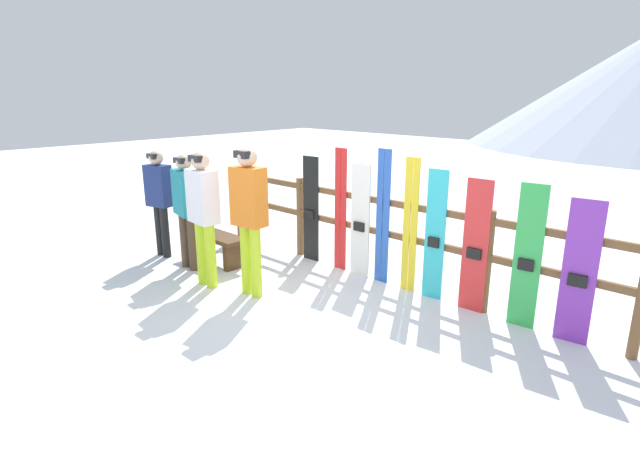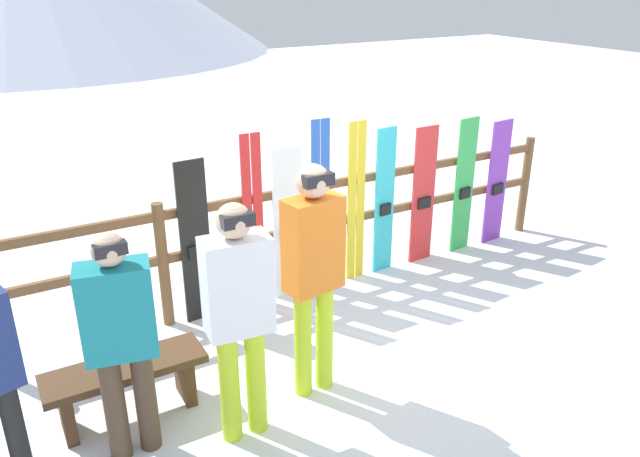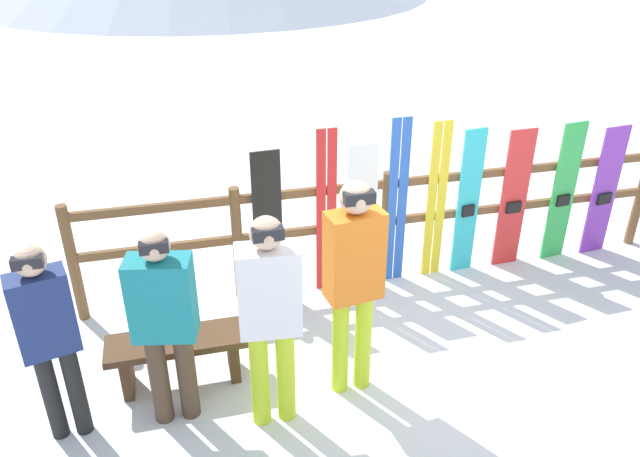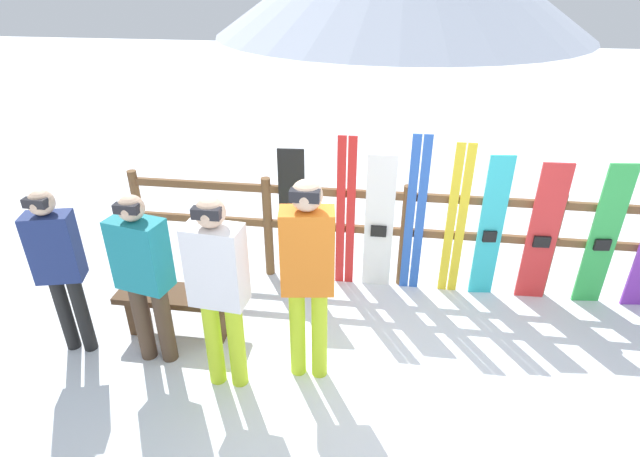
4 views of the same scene
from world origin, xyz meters
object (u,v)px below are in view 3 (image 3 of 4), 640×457
at_px(ski_pair_red, 326,213).
at_px(snowboard_purple, 604,192).
at_px(person_white, 270,310).
at_px(person_navy, 48,331).
at_px(person_teal, 164,317).
at_px(snowboard_green, 563,193).
at_px(snowboard_red, 513,200).
at_px(snowboard_black_stripe, 268,228).
at_px(person_orange, 354,274).
at_px(ski_pair_yellow, 436,201).
at_px(bench, 179,350).
at_px(ski_pair_blue, 397,203).
at_px(snowboard_cyan, 468,203).
at_px(snowboard_white, 361,218).

distance_m(ski_pair_red, snowboard_purple, 3.06).
distance_m(person_white, person_navy, 1.49).
bearing_deg(person_teal, snowboard_green, 19.27).
bearing_deg(snowboard_red, snowboard_black_stripe, 180.00).
bearing_deg(person_orange, ski_pair_yellow, 48.08).
xyz_separation_m(person_teal, ski_pair_yellow, (2.66, 1.43, -0.09)).
distance_m(ski_pair_red, snowboard_green, 2.56).
bearing_deg(snowboard_red, bench, -163.20).
bearing_deg(ski_pair_yellow, ski_pair_blue, 180.00).
relative_size(person_teal, ski_pair_blue, 0.92).
relative_size(person_orange, snowboard_cyan, 1.16).
height_order(person_navy, snowboard_purple, person_navy).
bearing_deg(ski_pair_yellow, snowboard_black_stripe, -179.89).
bearing_deg(snowboard_red, ski_pair_red, 179.90).
distance_m(person_white, ski_pair_blue, 2.25).
bearing_deg(person_navy, snowboard_cyan, 20.49).
bearing_deg(ski_pair_yellow, snowboard_purple, -0.10).
xyz_separation_m(ski_pair_red, snowboard_purple, (3.06, -0.00, -0.12)).
distance_m(person_teal, snowboard_black_stripe, 1.74).
bearing_deg(snowboard_green, snowboard_black_stripe, -180.00).
relative_size(person_white, person_navy, 1.08).
xyz_separation_m(snowboard_cyan, snowboard_purple, (1.59, -0.00, -0.06)).
relative_size(person_navy, snowboard_white, 1.05).
height_order(person_teal, snowboard_cyan, person_teal).
height_order(person_navy, ski_pair_blue, ski_pair_blue).
distance_m(bench, person_white, 1.11).
height_order(bench, ski_pair_yellow, ski_pair_yellow).
bearing_deg(person_orange, person_navy, 179.30).
bearing_deg(bench, ski_pair_blue, 25.57).
height_order(bench, snowboard_white, snowboard_white).
height_order(person_navy, person_orange, person_orange).
xyz_separation_m(person_teal, snowboard_white, (1.89, 1.43, -0.17)).
relative_size(person_orange, snowboard_purple, 1.25).
xyz_separation_m(ski_pair_yellow, snowboard_green, (1.43, -0.00, -0.07)).
xyz_separation_m(bench, snowboard_red, (3.46, 1.05, 0.44)).
height_order(person_teal, ski_pair_red, ski_pair_red).
distance_m(snowboard_black_stripe, snowboard_cyan, 2.04).
relative_size(person_white, snowboard_black_stripe, 1.12).
height_order(snowboard_black_stripe, snowboard_green, snowboard_green).
height_order(person_teal, snowboard_purple, person_teal).
bearing_deg(snowboard_cyan, person_navy, -159.51).
distance_m(snowboard_cyan, snowboard_green, 1.08).
bearing_deg(snowboard_cyan, snowboard_purple, -0.00).
distance_m(person_white, person_orange, 0.69).
relative_size(ski_pair_red, ski_pair_blue, 0.97).
relative_size(bench, person_teal, 0.70).
relative_size(snowboard_white, snowboard_cyan, 0.97).
relative_size(person_orange, snowboard_black_stripe, 1.19).
bearing_deg(snowboard_green, snowboard_cyan, 180.00).
xyz_separation_m(person_teal, snowboard_purple, (4.59, 1.43, -0.20)).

